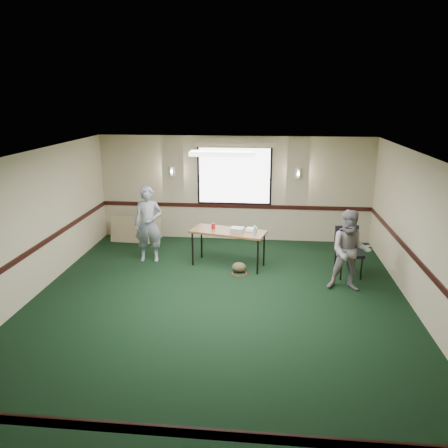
# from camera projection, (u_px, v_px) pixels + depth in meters

# --- Properties ---
(ground) EXTENTS (8.00, 8.00, 0.00)m
(ground) POSITION_uv_depth(u_px,v_px,m) (217.00, 309.00, 7.81)
(ground) COLOR black
(ground) RESTS_ON ground
(room_shell) EXTENTS (8.00, 8.02, 8.00)m
(room_shell) POSITION_uv_depth(u_px,v_px,m) (228.00, 196.00, 9.39)
(room_shell) COLOR tan
(room_shell) RESTS_ON ground
(folding_table) EXTENTS (1.74, 1.03, 0.82)m
(folding_table) POSITION_uv_depth(u_px,v_px,m) (228.00, 233.00, 9.59)
(folding_table) COLOR brown
(folding_table) RESTS_ON ground
(projector) EXTENTS (0.31, 0.27, 0.09)m
(projector) POSITION_uv_depth(u_px,v_px,m) (237.00, 230.00, 9.48)
(projector) COLOR #9C9BA3
(projector) RESTS_ON folding_table
(game_console) EXTENTS (0.25, 0.21, 0.06)m
(game_console) POSITION_uv_depth(u_px,v_px,m) (252.00, 229.00, 9.57)
(game_console) COLOR white
(game_console) RESTS_ON folding_table
(red_cup) EXTENTS (0.08, 0.08, 0.12)m
(red_cup) POSITION_uv_depth(u_px,v_px,m) (213.00, 226.00, 9.69)
(red_cup) COLOR #AF0B14
(red_cup) RESTS_ON folding_table
(water_bottle) EXTENTS (0.06, 0.06, 0.20)m
(water_bottle) POSITION_uv_depth(u_px,v_px,m) (255.00, 231.00, 9.25)
(water_bottle) COLOR #82AAD5
(water_bottle) RESTS_ON folding_table
(duffel_bag) EXTENTS (0.34, 0.28, 0.22)m
(duffel_bag) POSITION_uv_depth(u_px,v_px,m) (239.00, 267.00, 9.40)
(duffel_bag) COLOR brown
(duffel_bag) RESTS_ON ground
(cable_coil) EXTENTS (0.39, 0.39, 0.02)m
(cable_coil) POSITION_uv_depth(u_px,v_px,m) (239.00, 273.00, 9.34)
(cable_coil) COLOR #B52F16
(cable_coil) RESTS_ON ground
(folded_table) EXTENTS (1.33, 0.28, 0.68)m
(folded_table) POSITION_uv_depth(u_px,v_px,m) (135.00, 230.00, 11.24)
(folded_table) COLOR tan
(folded_table) RESTS_ON ground
(conference_chair) EXTENTS (0.57, 0.59, 1.03)m
(conference_chair) POSITION_uv_depth(u_px,v_px,m) (348.00, 247.00, 9.16)
(conference_chair) COLOR black
(conference_chair) RESTS_ON ground
(person_left) EXTENTS (0.68, 0.48, 1.74)m
(person_left) POSITION_uv_depth(u_px,v_px,m) (149.00, 224.00, 9.87)
(person_left) COLOR #3C5685
(person_left) RESTS_ON ground
(person_right) EXTENTS (0.84, 0.69, 1.60)m
(person_right) POSITION_uv_depth(u_px,v_px,m) (350.00, 251.00, 8.36)
(person_right) COLOR slate
(person_right) RESTS_ON ground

